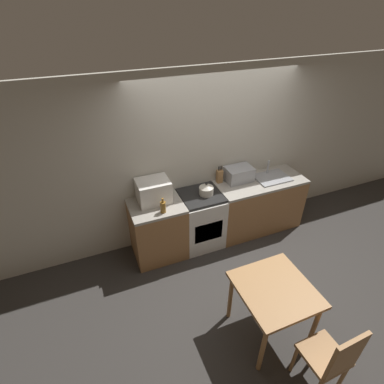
{
  "coord_description": "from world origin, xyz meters",
  "views": [
    {
      "loc": [
        -1.82,
        -2.54,
        3.33
      ],
      "look_at": [
        -0.52,
        0.65,
        1.05
      ],
      "focal_mm": 28.0,
      "sensor_mm": 36.0,
      "label": 1
    }
  ],
  "objects": [
    {
      "name": "wall_back",
      "position": [
        0.0,
        1.09,
        1.3
      ],
      "size": [
        10.0,
        0.06,
        2.6
      ],
      "color": "beige",
      "rests_on": "ground_plane"
    },
    {
      "name": "sink_basin",
      "position": [
        0.89,
        0.75,
        0.91
      ],
      "size": [
        0.54,
        0.4,
        0.24
      ],
      "color": "#999BA0",
      "rests_on": "counter_right_run"
    },
    {
      "name": "knife_block",
      "position": [
        0.06,
        0.95,
        1.01
      ],
      "size": [
        0.09,
        0.07,
        0.28
      ],
      "color": "#9E7042",
      "rests_on": "counter_right_run"
    },
    {
      "name": "stove_range",
      "position": [
        -0.34,
        0.74,
        0.45
      ],
      "size": [
        0.61,
        0.62,
        0.9
      ],
      "color": "silver",
      "rests_on": "ground_plane"
    },
    {
      "name": "counter_left_run",
      "position": [
        -1.02,
        0.75,
        0.45
      ],
      "size": [
        0.75,
        0.62,
        0.9
      ],
      "color": "olive",
      "rests_on": "ground_plane"
    },
    {
      "name": "ground_plane",
      "position": [
        0.0,
        0.0,
        0.0
      ],
      "size": [
        16.0,
        16.0,
        0.0
      ],
      "primitive_type": "plane",
      "color": "#33302D"
    },
    {
      "name": "dining_chair",
      "position": [
        -0.08,
        -1.68,
        0.54
      ],
      "size": [
        0.4,
        0.4,
        0.98
      ],
      "rotation": [
        0.0,
        0.0,
        0.03
      ],
      "color": "#9E7042",
      "rests_on": "ground_plane"
    },
    {
      "name": "counter_right_run",
      "position": [
        0.68,
        0.75,
        0.45
      ],
      "size": [
        1.43,
        0.62,
        0.9
      ],
      "color": "olive",
      "rests_on": "ground_plane"
    },
    {
      "name": "dining_table",
      "position": [
        -0.23,
        -0.97,
        0.65
      ],
      "size": [
        0.77,
        0.79,
        0.76
      ],
      "color": "#9E7042",
      "rests_on": "ground_plane"
    },
    {
      "name": "bottle",
      "position": [
        -0.97,
        0.55,
        0.98
      ],
      "size": [
        0.08,
        0.08,
        0.22
      ],
      "color": "olive",
      "rests_on": "counter_left_run"
    },
    {
      "name": "toaster_oven",
      "position": [
        0.36,
        0.89,
        1.01
      ],
      "size": [
        0.41,
        0.29,
        0.22
      ],
      "color": "#999BA0",
      "rests_on": "counter_right_run"
    },
    {
      "name": "microwave",
      "position": [
        -1.01,
        0.85,
        1.06
      ],
      "size": [
        0.45,
        0.36,
        0.32
      ],
      "color": "silver",
      "rests_on": "counter_left_run"
    },
    {
      "name": "kettle",
      "position": [
        -0.26,
        0.73,
        0.98
      ],
      "size": [
        0.21,
        0.21,
        0.2
      ],
      "color": "beige",
      "rests_on": "stove_range"
    }
  ]
}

